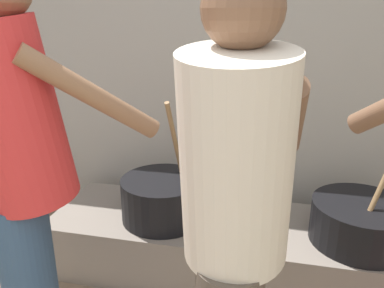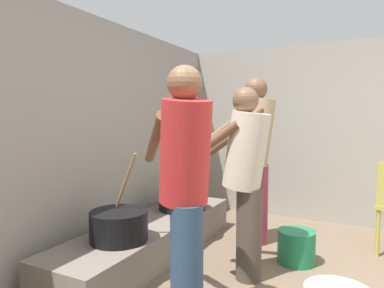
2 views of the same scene
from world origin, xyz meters
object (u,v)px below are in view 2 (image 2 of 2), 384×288
(cook_in_red_shirt, at_px, (185,180))
(bucket_green_plastic, at_px, (296,247))
(cook_in_tan_shirt, at_px, (256,149))
(cooking_pot_secondary, at_px, (182,199))
(cook_in_cream_shirt, at_px, (246,171))
(cooking_pot_main, at_px, (119,225))

(cook_in_red_shirt, height_order, bucket_green_plastic, cook_in_red_shirt)
(cook_in_tan_shirt, relative_size, bucket_green_plastic, 5.17)
(cook_in_red_shirt, bearing_deg, cooking_pot_secondary, 29.49)
(cooking_pot_secondary, relative_size, cook_in_tan_shirt, 0.39)
(cooking_pot_secondary, height_order, bucket_green_plastic, cooking_pot_secondary)
(cook_in_cream_shirt, relative_size, bucket_green_plastic, 4.68)
(cooking_pot_main, distance_m, cook_in_cream_shirt, 1.08)
(cook_in_red_shirt, distance_m, bucket_green_plastic, 1.52)
(cooking_pot_main, bearing_deg, cook_in_tan_shirt, -29.51)
(bucket_green_plastic, bearing_deg, cook_in_cream_shirt, 147.01)
(cooking_pot_main, xyz_separation_m, cook_in_cream_shirt, (0.48, -0.87, 0.42))
(bucket_green_plastic, bearing_deg, cook_in_red_shirt, 160.28)
(cook_in_red_shirt, xyz_separation_m, cook_in_tan_shirt, (1.53, 0.02, 0.05))
(cook_in_tan_shirt, bearing_deg, cooking_pot_main, 150.49)
(bucket_green_plastic, bearing_deg, cooking_pot_main, 129.31)
(cooking_pot_main, xyz_separation_m, cook_in_red_shirt, (-0.28, -0.73, 0.47))
(cook_in_cream_shirt, height_order, bucket_green_plastic, cook_in_cream_shirt)
(cook_in_red_shirt, distance_m, cook_in_tan_shirt, 1.54)
(cooking_pot_main, relative_size, cook_in_tan_shirt, 0.41)
(cooking_pot_secondary, height_order, cook_in_cream_shirt, cook_in_cream_shirt)
(bucket_green_plastic, bearing_deg, cook_in_tan_shirt, 57.89)
(cook_in_red_shirt, relative_size, cook_in_tan_shirt, 0.95)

